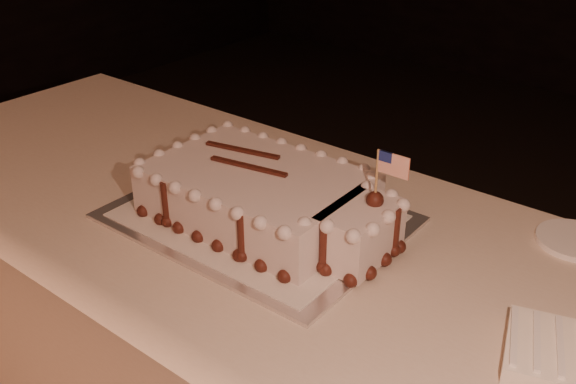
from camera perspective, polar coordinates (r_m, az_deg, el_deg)
The scene contains 4 objects.
cake_board at distance 1.31m, azimuth -2.73°, elevation -2.28°, with size 0.56×0.42×0.01m, color silver.
doily at distance 1.31m, azimuth -2.74°, elevation -2.10°, with size 0.50×0.38×0.00m, color silver.
sheet_cake at distance 1.27m, azimuth -1.76°, elevation -0.50°, with size 0.54×0.31×0.21m.
side_plate at distance 1.35m, azimuth 24.15°, elevation -3.95°, with size 0.15×0.15×0.01m, color white.
Camera 1 is at (0.59, -0.24, 1.42)m, focal length 40.00 mm.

